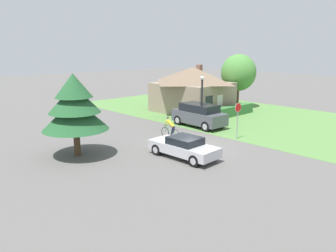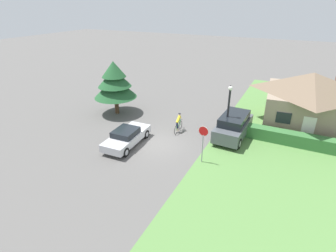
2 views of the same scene
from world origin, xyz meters
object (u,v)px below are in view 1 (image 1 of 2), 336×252
at_px(parked_suv_right, 199,115).
at_px(conifer_tall_near, 75,106).
at_px(sedan_left_lane, 184,147).
at_px(street_lamp, 202,96).
at_px(cyclist, 170,128).
at_px(deciduous_tree_right, 238,73).
at_px(cottage_house, 193,88).
at_px(stop_sign, 238,114).

relative_size(parked_suv_right, conifer_tall_near, 0.95).
distance_m(sedan_left_lane, street_lamp, 7.91).
height_order(cyclist, deciduous_tree_right, deciduous_tree_right).
distance_m(cottage_house, sedan_left_lane, 15.60).
bearing_deg(sedan_left_lane, deciduous_tree_right, -67.02).
xyz_separation_m(conifer_tall_near, deciduous_tree_right, (21.60, 3.35, 0.75)).
height_order(sedan_left_lane, conifer_tall_near, conifer_tall_near).
bearing_deg(cyclist, sedan_left_lane, 142.58).
height_order(parked_suv_right, conifer_tall_near, conifer_tall_near).
relative_size(sedan_left_lane, stop_sign, 1.69).
height_order(stop_sign, conifer_tall_near, conifer_tall_near).
bearing_deg(conifer_tall_near, parked_suv_right, -0.07).
distance_m(street_lamp, conifer_tall_near, 10.87).
relative_size(cyclist, street_lamp, 0.41).
distance_m(sedan_left_lane, conifer_tall_near, 6.95).
bearing_deg(parked_suv_right, conifer_tall_near, 92.31).
distance_m(cyclist, conifer_tall_near, 7.41).
bearing_deg(cottage_house, stop_sign, -125.83).
relative_size(parked_suv_right, street_lamp, 1.09).
distance_m(sedan_left_lane, parked_suv_right, 8.34).
bearing_deg(deciduous_tree_right, cottage_house, 160.39).
xyz_separation_m(sedan_left_lane, stop_sign, (5.85, 0.27, 1.20)).
bearing_deg(parked_suv_right, cottage_house, -41.05).
bearing_deg(stop_sign, cottage_house, -117.85).
relative_size(parked_suv_right, deciduous_tree_right, 0.82).
bearing_deg(deciduous_tree_right, stop_sign, -145.21).
relative_size(cyclist, conifer_tall_near, 0.36).
height_order(sedan_left_lane, cyclist, cyclist).
height_order(street_lamp, conifer_tall_near, conifer_tall_near).
height_order(cottage_house, conifer_tall_near, conifer_tall_near).
bearing_deg(conifer_tall_near, sedan_left_lane, -47.23).
height_order(street_lamp, deciduous_tree_right, deciduous_tree_right).
height_order(stop_sign, deciduous_tree_right, deciduous_tree_right).
bearing_deg(deciduous_tree_right, cyclist, -163.44).
bearing_deg(street_lamp, deciduous_tree_right, 20.26).
bearing_deg(parked_suv_right, deciduous_tree_right, -69.63).
xyz_separation_m(cottage_house, deciduous_tree_right, (5.35, -1.91, 1.46)).
height_order(sedan_left_lane, street_lamp, street_lamp).
xyz_separation_m(parked_suv_right, deciduous_tree_right, (10.34, 3.36, 2.85)).
distance_m(cyclist, street_lamp, 4.36).
bearing_deg(cyclist, parked_suv_right, -80.55).
relative_size(street_lamp, deciduous_tree_right, 0.75).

